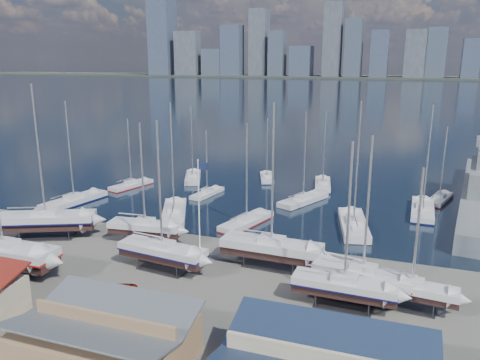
% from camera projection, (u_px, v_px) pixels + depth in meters
% --- Properties ---
extents(ground, '(1400.00, 1400.00, 0.00)m').
position_uv_depth(ground, '(196.00, 273.00, 49.30)').
color(ground, '#605E59').
rests_on(ground, ground).
extents(water, '(1400.00, 600.00, 0.40)m').
position_uv_depth(water, '(378.00, 92.00, 332.63)').
color(water, '#172135').
rests_on(water, ground).
extents(far_shore, '(1400.00, 80.00, 2.20)m').
position_uv_depth(far_shore, '(391.00, 78.00, 569.92)').
color(far_shore, '#2D332D').
rests_on(far_shore, ground).
extents(skyline, '(639.14, 43.80, 107.69)m').
position_uv_depth(skyline, '(386.00, 45.00, 557.29)').
color(skyline, '#475166').
rests_on(skyline, far_shore).
extents(shed_grey, '(12.60, 8.40, 4.17)m').
position_uv_depth(shed_grey, '(105.00, 336.00, 34.14)').
color(shed_grey, '#8C6B4C').
rests_on(shed_grey, ground).
extents(sailboat_cradle_0, '(12.29, 7.94, 19.09)m').
position_uv_depth(sailboat_cradle_0, '(46.00, 220.00, 58.65)').
color(sailboat_cradle_0, '#2D2D33').
rests_on(sailboat_cradle_0, ground).
extents(sailboat_cradle_1, '(12.20, 3.48, 19.42)m').
position_uv_depth(sailboat_cradle_1, '(4.00, 253.00, 48.80)').
color(sailboat_cradle_1, '#2D2D33').
rests_on(sailboat_cradle_1, ground).
extents(sailboat_cradle_2, '(9.20, 3.40, 14.78)m').
position_uv_depth(sailboat_cradle_2, '(145.00, 227.00, 56.91)').
color(sailboat_cradle_2, '#2D2D33').
rests_on(sailboat_cradle_2, ground).
extents(sailboat_cradle_3, '(10.17, 3.95, 16.02)m').
position_uv_depth(sailboat_cradle_3, '(162.00, 252.00, 49.50)').
color(sailboat_cradle_3, '#2D2D33').
rests_on(sailboat_cradle_3, ground).
extents(sailboat_cradle_4, '(11.01, 3.43, 17.68)m').
position_uv_depth(sailboat_cradle_4, '(271.00, 248.00, 50.22)').
color(sailboat_cradle_4, '#2D2D33').
rests_on(sailboat_cradle_4, ground).
extents(sailboat_cradle_5, '(9.43, 2.87, 15.20)m').
position_uv_depth(sailboat_cradle_5, '(344.00, 286.00, 41.97)').
color(sailboat_cradle_5, '#2D2D33').
rests_on(sailboat_cradle_5, ground).
extents(sailboat_cradle_6, '(9.82, 4.44, 15.38)m').
position_uv_depth(sailboat_cradle_6, '(363.00, 276.00, 44.04)').
color(sailboat_cradle_6, '#2D2D33').
rests_on(sailboat_cradle_6, ground).
extents(sailboat_cradle_7, '(8.05, 3.01, 13.07)m').
position_uv_depth(sailboat_cradle_7, '(412.00, 289.00, 41.67)').
color(sailboat_cradle_7, '#2D2D33').
rests_on(sailboat_cradle_7, ground).
extents(sailboat_moored_0, '(5.30, 11.51, 16.61)m').
position_uv_depth(sailboat_moored_0, '(74.00, 202.00, 72.85)').
color(sailboat_moored_0, black).
rests_on(sailboat_moored_0, water).
extents(sailboat_moored_1, '(4.72, 8.83, 12.72)m').
position_uv_depth(sailboat_moored_1, '(131.00, 186.00, 82.29)').
color(sailboat_moored_1, black).
rests_on(sailboat_moored_1, water).
extents(sailboat_moored_2, '(6.16, 9.84, 14.42)m').
position_uv_depth(sailboat_moored_2, '(193.00, 178.00, 87.36)').
color(sailboat_moored_2, black).
rests_on(sailboat_moored_2, water).
extents(sailboat_moored_3, '(7.57, 11.66, 16.98)m').
position_uv_depth(sailboat_moored_3, '(174.00, 214.00, 67.03)').
color(sailboat_moored_3, black).
rests_on(sailboat_moored_3, water).
extents(sailboat_moored_4, '(3.36, 7.78, 11.37)m').
position_uv_depth(sailboat_moored_4, '(207.00, 194.00, 77.31)').
color(sailboat_moored_4, black).
rests_on(sailboat_moored_4, water).
extents(sailboat_moored_5, '(4.72, 8.35, 12.04)m').
position_uv_depth(sailboat_moored_5, '(267.00, 178.00, 87.39)').
color(sailboat_moored_5, black).
rests_on(sailboat_moored_5, water).
extents(sailboat_moored_6, '(5.42, 10.09, 14.52)m').
position_uv_depth(sailboat_moored_6, '(247.00, 223.00, 63.58)').
color(sailboat_moored_6, black).
rests_on(sailboat_moored_6, water).
extents(sailboat_moored_7, '(6.64, 10.16, 14.95)m').
position_uv_depth(sailboat_moored_7, '(303.00, 201.00, 73.29)').
color(sailboat_moored_7, black).
rests_on(sailboat_moored_7, water).
extents(sailboat_moored_8, '(4.17, 9.68, 14.01)m').
position_uv_depth(sailboat_moored_8, '(323.00, 185.00, 82.49)').
color(sailboat_moored_8, black).
rests_on(sailboat_moored_8, water).
extents(sailboat_moored_9, '(5.54, 12.09, 17.62)m').
position_uv_depth(sailboat_moored_9, '(353.00, 226.00, 62.05)').
color(sailboat_moored_9, black).
rests_on(sailboat_moored_9, water).
extents(sailboat_moored_10, '(3.39, 11.14, 16.54)m').
position_uv_depth(sailboat_moored_10, '(422.00, 211.00, 68.30)').
color(sailboat_moored_10, black).
rests_on(sailboat_moored_10, water).
extents(sailboat_moored_11, '(4.73, 8.66, 12.47)m').
position_uv_depth(sailboat_moored_11, '(439.00, 200.00, 74.00)').
color(sailboat_moored_11, black).
rests_on(sailboat_moored_11, water).
extents(car_a, '(3.12, 4.66, 1.48)m').
position_uv_depth(car_a, '(114.00, 298.00, 42.61)').
color(car_a, gray).
rests_on(car_a, ground).
extents(car_b, '(5.03, 3.48, 1.57)m').
position_uv_depth(car_b, '(103.00, 305.00, 41.16)').
color(car_b, gray).
rests_on(car_b, ground).
extents(car_c, '(4.37, 6.22, 1.58)m').
position_uv_depth(car_c, '(118.00, 301.00, 41.97)').
color(car_c, gray).
rests_on(car_c, ground).
extents(car_d, '(3.09, 5.78, 1.60)m').
position_uv_depth(car_d, '(279.00, 346.00, 35.34)').
color(car_d, gray).
rests_on(car_d, ground).
extents(flagpole, '(1.08, 0.12, 12.23)m').
position_uv_depth(flagpole, '(200.00, 209.00, 47.38)').
color(flagpole, white).
rests_on(flagpole, ground).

